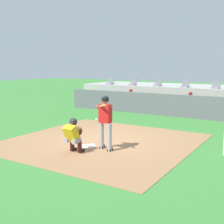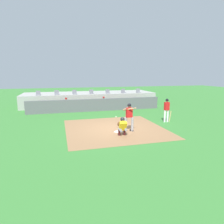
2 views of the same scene
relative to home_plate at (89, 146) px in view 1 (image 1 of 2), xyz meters
name	(u,v)px [view 1 (image 1 of 2)]	position (x,y,z in m)	size (l,w,h in m)	color
ground_plane	(102,142)	(0.00, 0.80, -0.02)	(80.00, 80.00, 0.00)	#387A33
dirt_infield	(102,141)	(0.00, 0.80, -0.02)	(6.40, 6.40, 0.01)	#936B47
home_plate	(89,146)	(0.00, 0.00, 0.00)	(0.44, 0.44, 0.02)	white
batter_at_plate	(105,119)	(0.69, -0.03, 1.01)	(0.72, 0.73, 1.80)	#99999E
catcher_crouched	(74,134)	(0.00, -0.80, 0.59)	(0.49, 1.65, 1.13)	gray
dugout_wall	(168,105)	(0.00, 7.30, 0.58)	(13.00, 0.30, 1.20)	#59595E
dugout_bench	(174,109)	(0.00, 8.30, 0.20)	(11.80, 0.44, 0.45)	olive
dugout_player_0	(130,99)	(-2.85, 8.14, 0.65)	(0.49, 0.70, 1.30)	#939399
dugout_player_1	(189,103)	(0.94, 8.14, 0.65)	(0.49, 0.70, 1.30)	#939399
stands_platform	(192,96)	(0.00, 11.70, 0.68)	(15.00, 4.40, 1.40)	#9E9E99
stadium_seat_0	(110,82)	(-5.57, 10.18, 1.51)	(0.46, 0.46, 0.48)	slate
stadium_seat_1	(133,83)	(-3.71, 10.18, 1.51)	(0.46, 0.46, 0.48)	slate
stadium_seat_2	(158,84)	(-1.86, 10.18, 1.51)	(0.46, 0.46, 0.48)	slate
stadium_seat_3	(185,85)	(0.00, 10.18, 1.51)	(0.46, 0.46, 0.48)	slate
stadium_seat_4	(216,86)	(1.86, 10.18, 1.51)	(0.46, 0.46, 0.48)	slate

